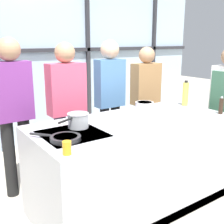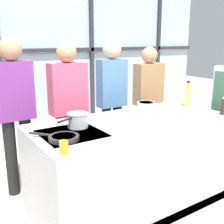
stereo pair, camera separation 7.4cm
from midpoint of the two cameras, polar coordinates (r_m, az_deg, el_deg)
The scene contains 14 objects.
ground_plane at distance 3.18m, azimuth 5.03°, elevation -17.78°, with size 18.00×18.00×0.00m, color #BCB29E.
back_window_wall at distance 4.70m, azimuth -12.26°, elevation 10.55°, with size 6.40×0.10×2.80m.
demo_island at distance 2.96m, azimuth 5.22°, elevation -10.33°, with size 2.07×0.98×0.91m.
spectator_far_left at distance 3.16m, azimuth -18.45°, elevation 1.04°, with size 0.40×0.24×1.72m.
spectator_center_left at distance 3.38m, azimuth -8.21°, elevation 1.53°, with size 0.44×0.23×1.67m.
spectator_center_right at distance 3.67m, azimuth 0.57°, elevation 3.36°, with size 0.38×0.24×1.70m.
spectator_far_right at distance 4.05m, azimuth 7.88°, elevation 3.13°, with size 0.42×0.22×1.61m.
frying_pan at distance 2.29m, azimuth -9.01°, elevation -5.15°, with size 0.33×0.38×0.04m.
saucepan at distance 2.59m, azimuth -6.19°, elevation -1.58°, with size 0.34×0.22×0.14m.
white_plate at distance 3.03m, azimuth 12.40°, elevation -0.74°, with size 0.25×0.25×0.01m, color white.
mixing_bowl at distance 3.35m, azimuth 7.53°, elevation 1.44°, with size 0.22×0.22×0.07m.
oil_bottle at distance 3.53m, azimuth 15.68°, elevation 3.48°, with size 0.07×0.07×0.31m.
pepper_grinder at distance 3.25m, azimuth 22.23°, elevation 1.03°, with size 0.05×0.05×0.20m.
juice_glass_near at distance 2.01m, azimuth -8.71°, elevation -7.13°, with size 0.06×0.06×0.10m, color orange.
Camera 2 is at (-1.66, -2.12, 1.69)m, focal length 45.00 mm.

